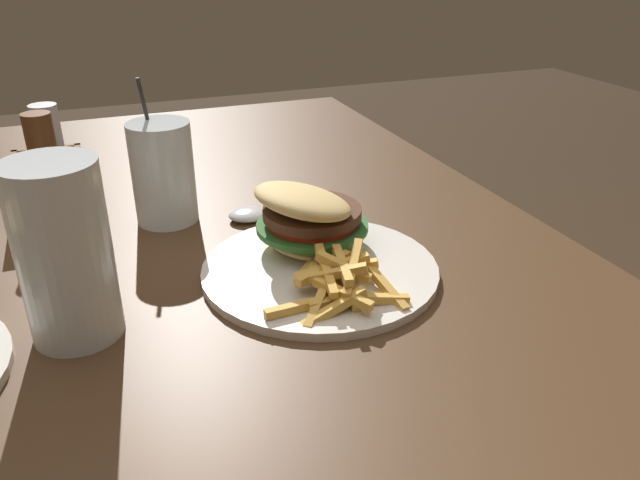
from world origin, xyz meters
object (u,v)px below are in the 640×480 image
at_px(meal_plate_near, 314,240).
at_px(condiment_caddy, 50,176).
at_px(spoon, 254,214).
at_px(juice_glass, 163,176).
at_px(beer_glass, 65,257).

bearing_deg(meal_plate_near, condiment_caddy, 45.77).
xyz_separation_m(spoon, condiment_caddy, (0.13, 0.25, 0.05)).
xyz_separation_m(meal_plate_near, spoon, (0.15, 0.03, -0.02)).
distance_m(spoon, condiment_caddy, 0.29).
distance_m(meal_plate_near, juice_glass, 0.24).
bearing_deg(condiment_caddy, meal_plate_near, -134.23).
height_order(meal_plate_near, juice_glass, juice_glass).
bearing_deg(spoon, condiment_caddy, -25.03).
bearing_deg(beer_glass, spoon, -49.35).
height_order(juice_glass, condiment_caddy, juice_glass).
bearing_deg(spoon, meal_plate_near, 103.23).
height_order(beer_glass, condiment_caddy, beer_glass).
bearing_deg(juice_glass, meal_plate_near, -143.21).
bearing_deg(juice_glass, beer_glass, 152.94).
relative_size(meal_plate_near, beer_glass, 1.54).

